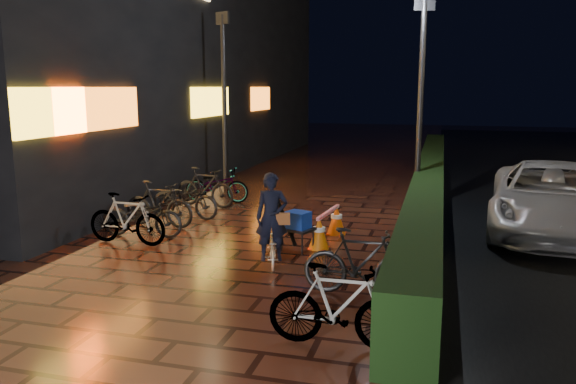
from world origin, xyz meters
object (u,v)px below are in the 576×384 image
(traffic_barrier, at_px, (328,226))
(cart_assembly, at_px, (297,222))
(van, at_px, (553,199))
(cyclist, at_px, (272,231))

(traffic_barrier, relative_size, cart_assembly, 1.44)
(van, xyz_separation_m, cart_assembly, (-4.88, -2.71, -0.19))
(cyclist, height_order, cart_assembly, cyclist)
(van, xyz_separation_m, cyclist, (-5.07, -3.67, -0.14))
(cyclist, xyz_separation_m, cart_assembly, (0.19, 0.96, -0.05))
(van, distance_m, traffic_barrier, 4.84)
(cyclist, distance_m, traffic_barrier, 1.91)
(traffic_barrier, bearing_deg, van, 23.05)
(van, bearing_deg, cart_assembly, -144.41)
(van, height_order, cart_assembly, van)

